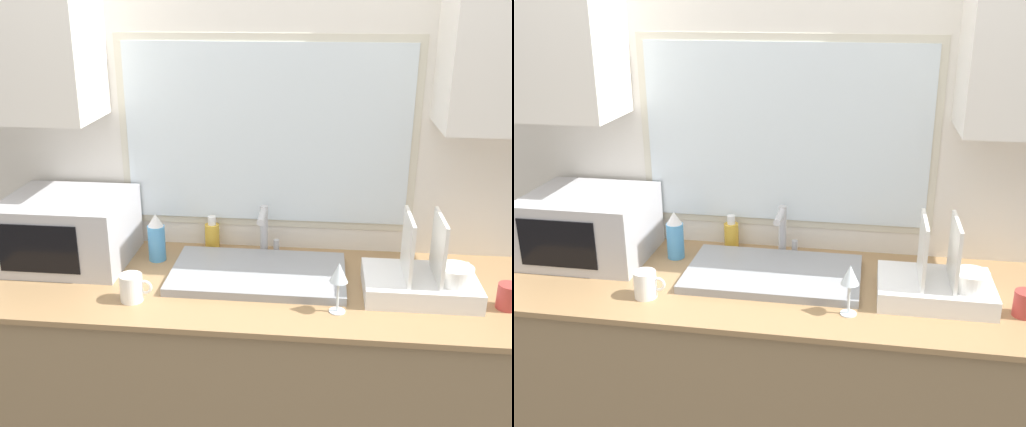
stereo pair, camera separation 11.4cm
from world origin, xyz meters
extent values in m
cube|color=#8C7251|center=(0.00, 0.34, 0.43)|extent=(1.99, 0.67, 0.87)
cube|color=#99754C|center=(0.00, 0.34, 0.88)|extent=(2.02, 0.70, 0.02)
cube|color=silver|center=(0.00, 0.70, 1.30)|extent=(6.00, 0.06, 2.60)
cube|color=beige|center=(0.00, 0.67, 1.36)|extent=(1.17, 0.01, 0.76)
cube|color=silver|center=(0.00, 0.67, 1.36)|extent=(1.11, 0.01, 0.70)
cube|color=white|center=(-0.86, 0.51, 1.83)|extent=(0.49, 0.32, 0.79)
cube|color=gray|center=(0.00, 0.38, 0.90)|extent=(0.64, 0.38, 0.03)
cylinder|color=#B7B7BC|center=(0.00, 0.60, 0.99)|extent=(0.03, 0.03, 0.20)
cylinder|color=#B7B7BC|center=(0.00, 0.53, 1.07)|extent=(0.03, 0.15, 0.03)
cylinder|color=#B7B7BC|center=(0.05, 0.60, 0.92)|extent=(0.02, 0.02, 0.06)
cube|color=#B2B2B7|center=(-0.75, 0.45, 1.02)|extent=(0.46, 0.40, 0.26)
cube|color=black|center=(-0.78, 0.25, 1.02)|extent=(0.30, 0.01, 0.18)
cube|color=white|center=(0.57, 0.31, 0.92)|extent=(0.39, 0.28, 0.07)
cube|color=white|center=(0.52, 0.31, 1.07)|extent=(0.01, 0.22, 0.22)
cube|color=white|center=(0.62, 0.31, 1.07)|extent=(0.01, 0.22, 0.22)
cylinder|color=white|center=(0.68, 0.27, 0.99)|extent=(0.12, 0.12, 0.06)
cylinder|color=#4C99D8|center=(-0.41, 0.49, 0.96)|extent=(0.07, 0.07, 0.14)
cone|color=silver|center=(-0.41, 0.49, 1.05)|extent=(0.06, 0.06, 0.05)
cylinder|color=gold|center=(-0.22, 0.62, 0.94)|extent=(0.06, 0.06, 0.11)
cylinder|color=white|center=(-0.22, 0.62, 1.01)|extent=(0.03, 0.03, 0.04)
cylinder|color=white|center=(-0.41, 0.15, 0.94)|extent=(0.08, 0.08, 0.10)
torus|color=white|center=(-0.36, 0.15, 0.94)|extent=(0.05, 0.01, 0.05)
cylinder|color=silver|center=(0.29, 0.15, 0.89)|extent=(0.05, 0.05, 0.00)
cylinder|color=silver|center=(0.29, 0.15, 0.94)|extent=(0.01, 0.01, 0.11)
cone|color=silver|center=(0.29, 0.15, 1.03)|extent=(0.06, 0.06, 0.07)
cylinder|color=#A53833|center=(0.85, 0.24, 0.93)|extent=(0.07, 0.07, 0.09)
camera|label=1|loc=(0.21, -1.61, 1.87)|focal=42.00mm
camera|label=2|loc=(0.32, -1.60, 1.87)|focal=42.00mm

